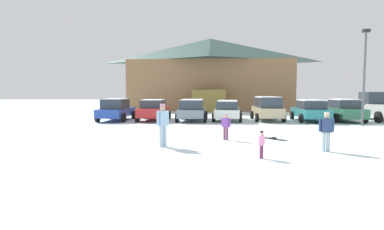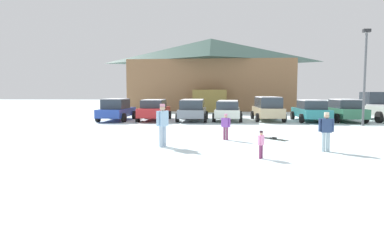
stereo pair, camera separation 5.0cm
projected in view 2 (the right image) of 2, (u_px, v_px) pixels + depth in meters
ground at (235, 173)px, 7.85m from camera, size 160.00×160.00×0.00m
ski_lodge at (211, 74)px, 37.54m from camera, size 19.95×11.83×8.82m
parked_blue_hatchback at (117, 109)px, 22.51m from camera, size 2.23×4.45×1.66m
parked_red_sedan at (154, 110)px, 22.61m from camera, size 2.26×4.34×1.59m
parked_grey_wagon at (193, 109)px, 22.37m from camera, size 2.35×4.53×1.60m
parked_white_suv at (228, 109)px, 22.51m from camera, size 2.48×4.73×1.51m
parked_beige_suv at (268, 108)px, 22.49m from camera, size 2.19×4.39×1.80m
parked_teal_hatchback at (311, 110)px, 21.89m from camera, size 2.36×4.55×1.58m
parked_green_coupe at (344, 110)px, 22.05m from camera, size 2.38×4.90×1.63m
pickup_truck at (383, 107)px, 22.56m from camera, size 2.89×5.86×2.15m
skier_teen_in_navy_coat at (326, 129)px, 10.63m from camera, size 0.52×0.24×1.41m
skier_child_in_pink_snowsuit at (261, 143)px, 9.52m from camera, size 0.23×0.28×0.89m
skier_adult_in_blue_parka at (163, 123)px, 11.55m from camera, size 0.44×0.51×1.67m
skier_child_in_purple_jacket at (226, 125)px, 13.27m from camera, size 0.40×0.27×1.16m
pair_of_skis at (274, 139)px, 13.50m from camera, size 1.08×1.18×0.08m
lamp_post at (365, 72)px, 18.77m from camera, size 0.44×0.24×6.05m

